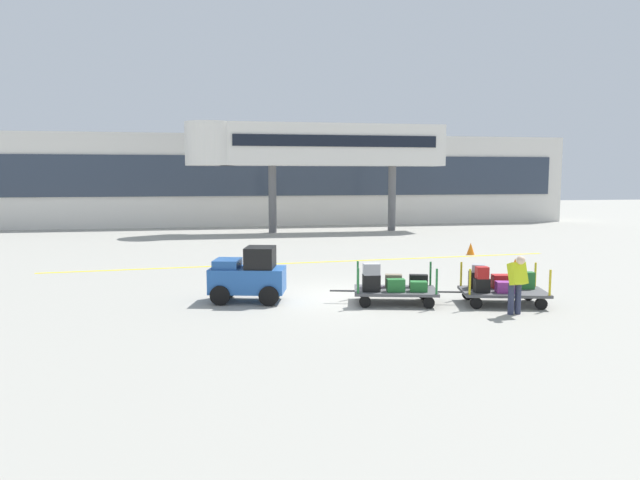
{
  "coord_description": "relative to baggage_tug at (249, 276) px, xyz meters",
  "views": [
    {
      "loc": [
        -3.71,
        -16.88,
        3.61
      ],
      "look_at": [
        -0.27,
        1.8,
        1.52
      ],
      "focal_mm": 33.22,
      "sensor_mm": 36.0,
      "label": 1
    }
  ],
  "objects": [
    {
      "name": "ground_plane",
      "position": [
        2.69,
        0.14,
        -0.75
      ],
      "size": [
        120.0,
        120.0,
        0.0
      ],
      "primitive_type": "plane",
      "color": "#9E9B91"
    },
    {
      "name": "jet_bridge",
      "position": [
        4.97,
        20.13,
        4.66
      ],
      "size": [
        16.21,
        3.0,
        6.77
      ],
      "color": "silver",
      "rests_on": "ground_plane"
    },
    {
      "name": "baggage_handler",
      "position": [
        6.7,
        -2.88,
        0.11
      ],
      "size": [
        0.42,
        0.45,
        1.56
      ],
      "color": "#2D334C",
      "rests_on": "ground_plane"
    },
    {
      "name": "apron_lead_line",
      "position": [
        3.22,
        7.18,
        -0.75
      ],
      "size": [
        21.37,
        1.93,
        0.01
      ],
      "primitive_type": "cube",
      "rotation": [
        0.0,
        0.0,
        0.08
      ],
      "color": "yellow",
      "rests_on": "ground_plane"
    },
    {
      "name": "safety_cone_near",
      "position": [
        9.98,
        3.19,
        -0.48
      ],
      "size": [
        0.36,
        0.36,
        0.55
      ],
      "primitive_type": "cone",
      "color": "orange",
      "rests_on": "ground_plane"
    },
    {
      "name": "terminal_building",
      "position": [
        2.69,
        26.11,
        2.48
      ],
      "size": [
        45.82,
        2.51,
        6.45
      ],
      "color": "silver",
      "rests_on": "ground_plane"
    },
    {
      "name": "baggage_cart_lead",
      "position": [
        3.93,
        -0.96,
        -0.23
      ],
      "size": [
        3.09,
        1.9,
        1.18
      ],
      "color": "#4C4C4F",
      "rests_on": "ground_plane"
    },
    {
      "name": "safety_cone_far",
      "position": [
        10.56,
        8.25,
        -0.48
      ],
      "size": [
        0.36,
        0.36,
        0.55
      ],
      "primitive_type": "cone",
      "color": "orange",
      "rests_on": "ground_plane"
    },
    {
      "name": "baggage_tug",
      "position": [
        0.0,
        0.0,
        0.0
      ],
      "size": [
        2.3,
        1.64,
        1.58
      ],
      "color": "#2659A5",
      "rests_on": "ground_plane"
    },
    {
      "name": "baggage_cart_middle",
      "position": [
        6.87,
        -1.61,
        -0.24
      ],
      "size": [
        3.09,
        1.9,
        1.11
      ],
      "color": "#4C4C4F",
      "rests_on": "ground_plane"
    }
  ]
}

